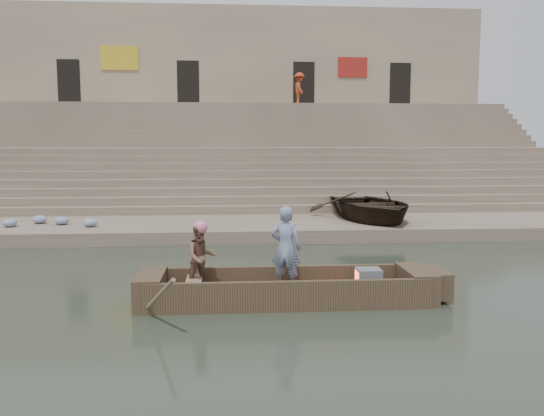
{
  "coord_description": "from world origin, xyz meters",
  "views": [
    {
      "loc": [
        0.45,
        -10.34,
        3.04
      ],
      "look_at": [
        1.5,
        3.49,
        1.4
      ],
      "focal_mm": 36.77,
      "sensor_mm": 36.0,
      "label": 1
    }
  ],
  "objects": [
    {
      "name": "main_rowboat",
      "position": [
        1.5,
        -0.01,
        0.11
      ],
      "size": [
        5.0,
        1.3,
        0.22
      ],
      "primitive_type": "cube",
      "color": "brown",
      "rests_on": "ground"
    },
    {
      "name": "beached_rowboat",
      "position": [
        5.22,
        8.26,
        0.89
      ],
      "size": [
        4.04,
        5.19,
        0.98
      ],
      "primitive_type": "imported",
      "rotation": [
        0.0,
        0.0,
        0.14
      ],
      "color": "#2D2116",
      "rests_on": "lower_landing"
    },
    {
      "name": "upper_landing",
      "position": [
        0.0,
        22.5,
        2.6
      ],
      "size": [
        32.0,
        3.0,
        5.2
      ],
      "primitive_type": "cube",
      "color": "gray",
      "rests_on": "ground"
    },
    {
      "name": "pedestrian",
      "position": [
        4.54,
        22.45,
        6.14
      ],
      "size": [
        0.78,
        1.26,
        1.88
      ],
      "primitive_type": "imported",
      "rotation": [
        0.0,
        0.0,
        1.63
      ],
      "color": "#A23A1B",
      "rests_on": "upper_landing"
    },
    {
      "name": "ground",
      "position": [
        0.0,
        0.0,
        0.0
      ],
      "size": [
        120.0,
        120.0,
        0.0
      ],
      "primitive_type": "plane",
      "color": "#263024",
      "rests_on": "ground"
    },
    {
      "name": "rowing_man",
      "position": [
        -0.11,
        0.18,
        0.86
      ],
      "size": [
        0.75,
        0.67,
        1.27
      ],
      "primitive_type": "imported",
      "rotation": [
        0.0,
        0.0,
        0.36
      ],
      "color": "#226745",
      "rests_on": "main_rowboat"
    },
    {
      "name": "television",
      "position": [
        3.09,
        -0.01,
        0.42
      ],
      "size": [
        0.46,
        0.42,
        0.4
      ],
      "color": "slate",
      "rests_on": "main_rowboat"
    },
    {
      "name": "standing_man",
      "position": [
        1.51,
        0.08,
        1.03
      ],
      "size": [
        0.69,
        0.57,
        1.62
      ],
      "primitive_type": "imported",
      "rotation": [
        0.0,
        0.0,
        2.78
      ],
      "color": "navy",
      "rests_on": "main_rowboat"
    },
    {
      "name": "rowboat_trim",
      "position": [
        1.71,
        -0.01,
        0.31
      ],
      "size": [
        6.04,
        2.63,
        1.94
      ],
      "color": "brown",
      "rests_on": "ground"
    },
    {
      "name": "ghat_steps",
      "position": [
        0.0,
        17.19,
        1.8
      ],
      "size": [
        32.0,
        11.0,
        5.2
      ],
      "color": "gray",
      "rests_on": "ground"
    },
    {
      "name": "lower_landing",
      "position": [
        0.0,
        8.0,
        0.2
      ],
      "size": [
        32.0,
        4.0,
        0.4
      ],
      "primitive_type": "cube",
      "color": "gray",
      "rests_on": "ground"
    },
    {
      "name": "mid_landing",
      "position": [
        0.0,
        15.5,
        1.4
      ],
      "size": [
        32.0,
        3.0,
        2.8
      ],
      "primitive_type": "cube",
      "color": "gray",
      "rests_on": "ground"
    },
    {
      "name": "building_wall",
      "position": [
        0.0,
        26.5,
        5.6
      ],
      "size": [
        32.0,
        5.07,
        11.2
      ],
      "color": "tan",
      "rests_on": "ground"
    },
    {
      "name": "cloth_bundles",
      "position": [
        -5.29,
        7.73,
        0.53
      ],
      "size": [
        2.95,
        1.3,
        0.26
      ],
      "color": "#3F5999",
      "rests_on": "lower_landing"
    }
  ]
}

